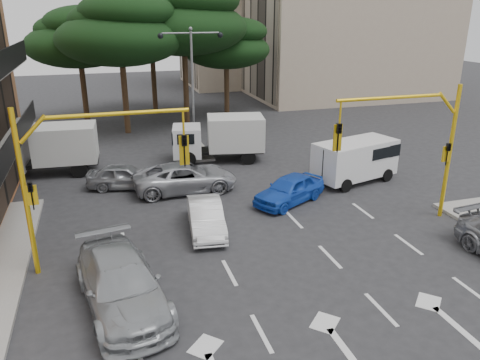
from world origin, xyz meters
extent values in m
plane|color=#28282B|center=(0.00, 0.00, 0.00)|extent=(120.00, 120.00, 0.00)
cube|color=gray|center=(0.00, 16.00, 0.07)|extent=(1.40, 6.00, 0.15)
cube|color=tan|center=(20.00, 32.00, 9.00)|extent=(20.00, 12.00, 18.00)
cube|color=black|center=(9.94, 32.00, 8.50)|extent=(0.12, 11.04, 16.20)
cube|color=tan|center=(13.00, 44.00, 8.00)|extent=(16.00, 12.00, 16.00)
cube|color=black|center=(4.94, 44.00, 7.50)|extent=(0.12, 11.04, 14.20)
cylinder|color=#382616|center=(-4.00, 22.00, 2.48)|extent=(0.44, 0.44, 4.95)
ellipsoid|color=black|center=(-4.00, 22.00, 6.93)|extent=(9.15, 9.15, 3.87)
ellipsoid|color=black|center=(-3.40, 21.60, 8.80)|extent=(6.86, 6.86, 2.86)
ellipsoid|color=black|center=(-4.50, 22.30, 8.25)|extent=(6.07, 6.07, 2.64)
cylinder|color=#382616|center=(1.00, 24.00, 2.70)|extent=(0.44, 0.44, 5.40)
ellipsoid|color=black|center=(1.00, 24.00, 7.56)|extent=(9.98, 9.98, 4.22)
ellipsoid|color=black|center=(1.60, 23.60, 9.60)|extent=(7.49, 7.49, 3.12)
ellipsoid|color=black|center=(0.50, 24.30, 9.00)|extent=(6.62, 6.62, 2.88)
cylinder|color=#382616|center=(-7.00, 26.00, 2.25)|extent=(0.44, 0.44, 4.50)
ellipsoid|color=black|center=(-7.00, 26.00, 6.30)|extent=(8.32, 8.32, 3.52)
ellipsoid|color=black|center=(-6.40, 25.60, 8.00)|extent=(6.24, 6.24, 2.60)
ellipsoid|color=black|center=(-7.50, 26.30, 7.50)|extent=(5.52, 5.52, 2.40)
cylinder|color=#382616|center=(5.00, 26.00, 2.02)|extent=(0.44, 0.44, 4.05)
ellipsoid|color=black|center=(5.00, 26.00, 5.67)|extent=(7.49, 7.49, 3.17)
ellipsoid|color=black|center=(5.60, 25.60, 7.20)|extent=(5.62, 5.62, 2.34)
ellipsoid|color=black|center=(4.50, 26.30, 6.75)|extent=(4.97, 4.97, 2.16)
cylinder|color=#382616|center=(-1.00, 29.00, 2.48)|extent=(0.44, 0.44, 4.95)
ellipsoid|color=black|center=(-1.00, 29.00, 6.93)|extent=(9.15, 9.15, 3.87)
ellipsoid|color=black|center=(-0.40, 28.60, 8.80)|extent=(6.86, 6.86, 2.86)
ellipsoid|color=black|center=(-1.50, 29.30, 8.25)|extent=(6.07, 6.07, 2.64)
cylinder|color=yellow|center=(8.60, 2.00, 3.00)|extent=(0.18, 0.18, 6.00)
cylinder|color=yellow|center=(8.05, 2.00, 5.25)|extent=(0.95, 0.14, 0.95)
cylinder|color=yellow|center=(5.30, 2.00, 5.60)|extent=(4.80, 0.14, 0.14)
cylinder|color=yellow|center=(3.10, 2.00, 5.15)|extent=(0.08, 0.08, 0.90)
imported|color=black|center=(3.10, 2.00, 4.10)|extent=(0.20, 0.24, 1.20)
cube|color=yellow|center=(3.10, 2.08, 4.10)|extent=(0.36, 0.06, 1.10)
imported|color=black|center=(8.38, 1.85, 3.00)|extent=(0.16, 0.20, 1.00)
cube|color=yellow|center=(8.38, 1.95, 3.00)|extent=(0.35, 0.08, 0.70)
cylinder|color=yellow|center=(-8.60, 2.00, 3.00)|extent=(0.18, 0.18, 6.00)
cylinder|color=yellow|center=(-8.05, 2.00, 5.25)|extent=(0.95, 0.14, 0.95)
cylinder|color=yellow|center=(-5.30, 2.00, 5.60)|extent=(4.80, 0.14, 0.14)
cylinder|color=yellow|center=(-3.10, 2.00, 5.15)|extent=(0.08, 0.08, 0.90)
imported|color=black|center=(-3.10, 2.00, 4.10)|extent=(0.20, 0.24, 1.20)
cube|color=yellow|center=(-3.10, 2.08, 4.10)|extent=(0.36, 0.06, 1.10)
imported|color=black|center=(-8.38, 1.85, 3.00)|extent=(0.16, 0.20, 1.00)
cube|color=yellow|center=(-8.38, 1.95, 3.00)|extent=(0.35, 0.08, 0.70)
cylinder|color=slate|center=(0.00, 16.00, 3.90)|extent=(0.16, 0.16, 7.50)
cylinder|color=slate|center=(-0.90, 16.00, 7.55)|extent=(1.80, 0.10, 0.10)
sphere|color=black|center=(-1.90, 16.00, 7.40)|extent=(0.36, 0.36, 0.36)
cylinder|color=slate|center=(0.90, 16.00, 7.55)|extent=(1.80, 0.10, 0.10)
sphere|color=black|center=(1.90, 16.00, 7.40)|extent=(0.36, 0.36, 0.36)
sphere|color=slate|center=(0.00, 16.00, 7.80)|extent=(0.24, 0.24, 0.24)
imported|color=silver|center=(-2.04, 3.56, 0.65)|extent=(1.84, 4.08, 1.30)
imported|color=blue|center=(2.56, 5.46, 0.69)|extent=(4.34, 3.38, 1.38)
imported|color=#9CA0A4|center=(-5.79, -0.95, 0.81)|extent=(3.17, 5.91, 1.63)
imported|color=#ABADB4|center=(-2.00, 8.50, 0.74)|extent=(5.31, 2.45, 1.48)
imported|color=#929499|center=(-5.00, 9.81, 0.66)|extent=(4.12, 2.42, 1.32)
camera|label=1|loc=(-5.86, -14.15, 8.91)|focal=35.00mm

